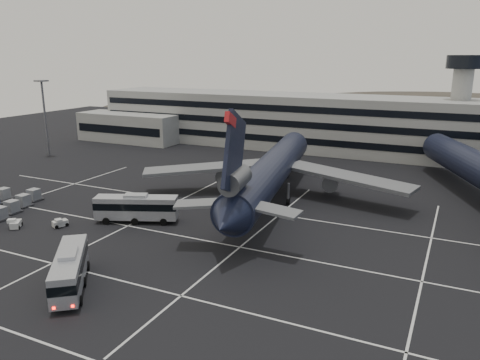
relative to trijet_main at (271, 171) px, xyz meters
name	(u,v)px	position (x,y,z in m)	size (l,w,h in m)	color
ground	(145,242)	(-8.09, -24.31, -5.25)	(260.00, 260.00, 0.00)	black
lane_markings	(154,242)	(-7.14, -23.59, -5.24)	(90.00, 55.62, 0.01)	silver
terminal	(299,122)	(-11.04, 46.83, 1.68)	(125.00, 26.00, 24.00)	gray
hills	(415,140)	(9.90, 145.69, -17.32)	(352.00, 180.00, 44.00)	#38332B
lightpole_left	(44,108)	(-63.09, 10.69, 6.57)	(2.40, 2.40, 18.28)	slate
trijet_main	(271,171)	(0.00, 0.00, 0.00)	(46.69, 57.47, 18.08)	black
bus_near	(70,268)	(-7.55, -37.80, -3.00)	(9.33, 10.83, 4.12)	#97999E
bus_far	(136,207)	(-13.95, -18.31, -2.92)	(12.21, 7.28, 4.27)	#97999E
tug_a	(60,223)	(-22.70, -24.80, -4.67)	(1.92, 2.33, 1.30)	beige
tug_b	(16,224)	(-27.98, -27.88, -4.64)	(2.31, 2.49, 1.38)	beige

